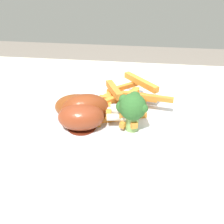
{
  "coord_description": "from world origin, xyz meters",
  "views": [
    {
      "loc": [
        -0.11,
        0.37,
        0.98
      ],
      "look_at": [
        -0.06,
        0.02,
        0.76
      ],
      "focal_mm": 38.95,
      "sensor_mm": 36.0,
      "label": 1
    }
  ],
  "objects_px": {
    "carrot_fries_pile": "(126,100)",
    "chicken_drumstick_extra": "(84,117)",
    "chicken_drumstick_far": "(79,108)",
    "dinner_plate": "(112,124)",
    "dining_table": "(85,165)",
    "chicken_drumstick_near": "(88,108)",
    "broccoli_floret_front": "(132,108)"
  },
  "relations": [
    {
      "from": "dinner_plate",
      "to": "chicken_drumstick_extra",
      "type": "height_order",
      "value": "chicken_drumstick_extra"
    },
    {
      "from": "carrot_fries_pile",
      "to": "chicken_drumstick_near",
      "type": "distance_m",
      "value": 0.08
    },
    {
      "from": "broccoli_floret_front",
      "to": "chicken_drumstick_near",
      "type": "relative_size",
      "value": 0.48
    },
    {
      "from": "chicken_drumstick_near",
      "to": "chicken_drumstick_far",
      "type": "xyz_separation_m",
      "value": [
        0.02,
        -0.0,
        -0.0
      ]
    },
    {
      "from": "carrot_fries_pile",
      "to": "chicken_drumstick_extra",
      "type": "distance_m",
      "value": 0.1
    },
    {
      "from": "carrot_fries_pile",
      "to": "chicken_drumstick_far",
      "type": "distance_m",
      "value": 0.09
    },
    {
      "from": "carrot_fries_pile",
      "to": "chicken_drumstick_near",
      "type": "height_order",
      "value": "chicken_drumstick_near"
    },
    {
      "from": "dinner_plate",
      "to": "chicken_drumstick_extra",
      "type": "relative_size",
      "value": 2.27
    },
    {
      "from": "dinner_plate",
      "to": "broccoli_floret_front",
      "type": "distance_m",
      "value": 0.06
    },
    {
      "from": "carrot_fries_pile",
      "to": "chicken_drumstick_far",
      "type": "bearing_deg",
      "value": 29.05
    },
    {
      "from": "chicken_drumstick_far",
      "to": "chicken_drumstick_near",
      "type": "bearing_deg",
      "value": 169.81
    },
    {
      "from": "dining_table",
      "to": "broccoli_floret_front",
      "type": "distance_m",
      "value": 0.2
    },
    {
      "from": "chicken_drumstick_far",
      "to": "dinner_plate",
      "type": "bearing_deg",
      "value": 178.01
    },
    {
      "from": "chicken_drumstick_far",
      "to": "chicken_drumstick_extra",
      "type": "relative_size",
      "value": 1.12
    },
    {
      "from": "dinner_plate",
      "to": "chicken_drumstick_extra",
      "type": "distance_m",
      "value": 0.06
    },
    {
      "from": "dining_table",
      "to": "broccoli_floret_front",
      "type": "relative_size",
      "value": 18.37
    },
    {
      "from": "dining_table",
      "to": "dinner_plate",
      "type": "distance_m",
      "value": 0.14
    },
    {
      "from": "broccoli_floret_front",
      "to": "chicken_drumstick_extra",
      "type": "xyz_separation_m",
      "value": [
        0.08,
        0.01,
        -0.02
      ]
    },
    {
      "from": "carrot_fries_pile",
      "to": "dining_table",
      "type": "bearing_deg",
      "value": 20.38
    },
    {
      "from": "chicken_drumstick_far",
      "to": "chicken_drumstick_extra",
      "type": "distance_m",
      "value": 0.03
    },
    {
      "from": "dinner_plate",
      "to": "broccoli_floret_front",
      "type": "height_order",
      "value": "broccoli_floret_front"
    },
    {
      "from": "dining_table",
      "to": "chicken_drumstick_far",
      "type": "xyz_separation_m",
      "value": [
        -0.0,
        0.01,
        0.15
      ]
    },
    {
      "from": "chicken_drumstick_extra",
      "to": "dinner_plate",
      "type": "bearing_deg",
      "value": -152.04
    },
    {
      "from": "dinner_plate",
      "to": "chicken_drumstick_far",
      "type": "height_order",
      "value": "chicken_drumstick_far"
    },
    {
      "from": "chicken_drumstick_near",
      "to": "chicken_drumstick_extra",
      "type": "bearing_deg",
      "value": 84.9
    },
    {
      "from": "carrot_fries_pile",
      "to": "chicken_drumstick_extra",
      "type": "xyz_separation_m",
      "value": [
        0.07,
        0.07,
        0.0
      ]
    },
    {
      "from": "chicken_drumstick_extra",
      "to": "broccoli_floret_front",
      "type": "bearing_deg",
      "value": -175.06
    },
    {
      "from": "chicken_drumstick_near",
      "to": "dining_table",
      "type": "bearing_deg",
      "value": -44.59
    },
    {
      "from": "dining_table",
      "to": "dinner_plate",
      "type": "bearing_deg",
      "value": 164.85
    },
    {
      "from": "chicken_drumstick_far",
      "to": "dining_table",
      "type": "bearing_deg",
      "value": -84.35
    },
    {
      "from": "dinner_plate",
      "to": "broccoli_floret_front",
      "type": "xyz_separation_m",
      "value": [
        -0.03,
        0.02,
        0.05
      ]
    },
    {
      "from": "broccoli_floret_front",
      "to": "chicken_drumstick_near",
      "type": "bearing_deg",
      "value": -11.62
    }
  ]
}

